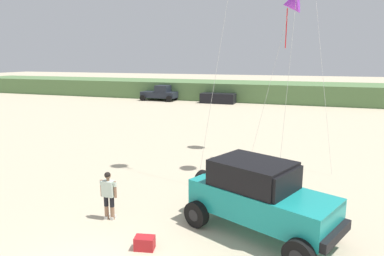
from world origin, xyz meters
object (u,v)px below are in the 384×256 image
(distant_pickup, at_px, (160,93))
(distant_sedan, at_px, (218,98))
(person_watching, at_px, (109,193))
(kite_red_delta, at_px, (291,4))
(jeep, at_px, (260,196))
(cooler_box, at_px, (145,243))

(distant_pickup, bearing_deg, distant_sedan, -0.92)
(person_watching, bearing_deg, kite_red_delta, 60.33)
(jeep, relative_size, distant_sedan, 1.19)
(jeep, relative_size, cooler_box, 8.93)
(cooler_box, height_order, distant_pickup, distant_pickup)
(distant_sedan, xyz_separation_m, kite_red_delta, (9.57, -22.54, 7.33))
(kite_red_delta, bearing_deg, person_watching, -119.67)
(person_watching, height_order, cooler_box, person_watching)
(jeep, bearing_deg, distant_sedan, 107.32)
(jeep, xyz_separation_m, distant_pickup, (-17.29, 30.59, -0.26))
(cooler_box, relative_size, distant_pickup, 0.12)
(distant_sedan, bearing_deg, distant_pickup, 178.97)
(distant_pickup, relative_size, distant_sedan, 1.10)
(distant_pickup, relative_size, kite_red_delta, 0.54)
(distant_pickup, xyz_separation_m, kite_red_delta, (17.35, -22.66, 7.00))
(person_watching, xyz_separation_m, distant_pickup, (-12.40, 31.36, 0.00))
(kite_red_delta, bearing_deg, distant_sedan, 113.00)
(distant_sedan, relative_size, kite_red_delta, 0.49)
(distant_sedan, bearing_deg, kite_red_delta, -67.11)
(distant_sedan, bearing_deg, jeep, -72.79)
(person_watching, relative_size, cooler_box, 2.98)
(cooler_box, xyz_separation_m, distant_sedan, (-6.60, 32.55, 0.41))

